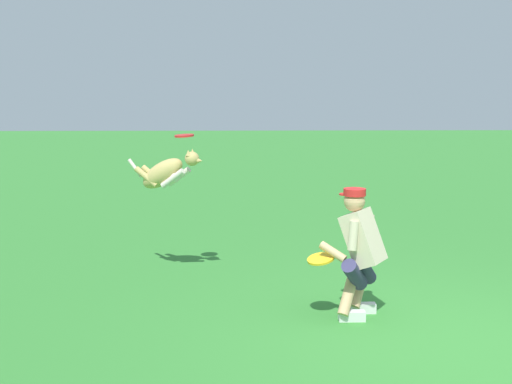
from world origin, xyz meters
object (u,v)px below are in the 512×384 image
Objects in this scene: person at (359,249)px; frisbee_flying at (184,136)px; frisbee_held at (321,259)px; dog at (166,172)px.

person is 5.63× the size of frisbee_flying.
dog is at bearing -43.51° from frisbee_held.
dog is at bearing -4.15° from person.
dog is 4.15× the size of frisbee_flying.
person is at bearing -14.63° from dog.
dog is (2.05, -1.55, 0.57)m from person.
dog reaches higher than frisbee_held.
frisbee_flying reaches higher than dog.
frisbee_flying is at bearing 5.27° from dog.
frisbee_held is (-1.67, 1.58, -0.66)m from dog.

